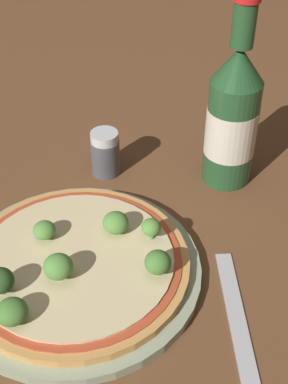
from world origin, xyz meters
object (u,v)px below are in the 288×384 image
(pizza, at_px, (76,263))
(fork, at_px, (236,314))
(pepper_shaker, at_px, (105,153))
(beer_bottle, at_px, (232,117))

(pizza, distance_m, fork, 0.18)
(pepper_shaker, height_order, fork, pepper_shaker)
(pizza, relative_size, pepper_shaker, 3.90)
(pizza, height_order, beer_bottle, beer_bottle)
(pizza, xyz_separation_m, fork, (0.18, -0.02, -0.02))
(beer_bottle, height_order, fork, beer_bottle)
(pizza, distance_m, pepper_shaker, 0.19)
(beer_bottle, bearing_deg, pepper_shaker, -170.58)
(pizza, xyz_separation_m, beer_bottle, (0.14, 0.22, 0.08))
(beer_bottle, bearing_deg, fork, -80.84)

